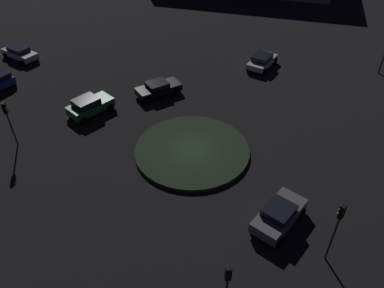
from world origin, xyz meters
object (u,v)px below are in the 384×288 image
object	(u,v)px
car_grey	(279,215)
traffic_light_southeast	(8,116)
car_green	(90,105)
traffic_light_north	(338,223)
car_white	(262,61)
traffic_light_northeast	(227,281)
car_black	(158,88)
car_silver	(20,53)

from	to	relation	value
car_grey	traffic_light_southeast	bearing A→B (deg)	-72.50
car_green	traffic_light_north	size ratio (longest dim) A/B	0.94
car_green	traffic_light_north	xyz separation A→B (m)	(3.11, 22.40, 2.36)
car_white	traffic_light_southeast	bearing A→B (deg)	154.68
car_grey	car_green	bearing A→B (deg)	-90.86
car_white	traffic_light_northeast	xyz separation A→B (m)	(25.74, 10.29, 2.05)
car_white	car_green	bearing A→B (deg)	150.94
car_white	traffic_light_northeast	world-z (taller)	traffic_light_northeast
car_black	car_white	size ratio (longest dim) A/B	1.13
car_white	traffic_light_north	size ratio (longest dim) A/B	0.90
car_black	car_grey	bearing A→B (deg)	-92.60
car_silver	traffic_light_southeast	distance (m)	16.23
car_green	car_black	xyz separation A→B (m)	(-5.88, 3.11, -0.10)
car_grey	traffic_light_north	bearing A→B (deg)	81.80
car_white	traffic_light_southeast	distance (m)	25.36
car_green	car_white	bearing A→B (deg)	-18.10
car_white	traffic_light_north	bearing A→B (deg)	-146.31
car_black	car_grey	size ratio (longest dim) A/B	1.07
car_silver	traffic_light_north	bearing A→B (deg)	-9.19
car_white	car_silver	bearing A→B (deg)	118.71
traffic_light_north	car_black	bearing A→B (deg)	-7.69
traffic_light_north	traffic_light_northeast	size ratio (longest dim) A/B	1.14
car_green	car_silver	bearing A→B (deg)	86.96
car_silver	traffic_light_southeast	bearing A→B (deg)	-36.83
car_white	car_black	bearing A→B (deg)	150.78
car_black	car_white	xyz separation A→B (m)	(-10.65, 5.73, 0.05)
traffic_light_north	traffic_light_northeast	bearing A→B (deg)	79.09
traffic_light_north	car_silver	bearing A→B (deg)	7.37
traffic_light_southeast	traffic_light_northeast	size ratio (longest dim) A/B	0.99
traffic_light_southeast	traffic_light_northeast	world-z (taller)	traffic_light_northeast
car_green	car_black	size ratio (longest dim) A/B	0.92
car_black	car_silver	distance (m)	17.65
car_white	traffic_light_northeast	bearing A→B (deg)	-159.14
car_green	car_grey	size ratio (longest dim) A/B	0.99
car_green	car_white	distance (m)	18.75
car_green	car_white	xyz separation A→B (m)	(-16.53, 8.84, -0.05)
car_silver	traffic_light_southeast	xyz separation A→B (m)	(9.82, 12.76, 2.05)
car_grey	car_white	bearing A→B (deg)	-145.62
car_black	car_grey	xyz separation A→B (m)	(8.15, 15.91, 0.07)
car_grey	traffic_light_northeast	distance (m)	7.24
car_green	traffic_light_north	bearing A→B (deg)	-87.88
car_black	car_white	world-z (taller)	car_white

